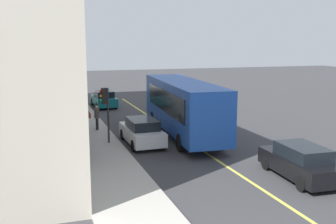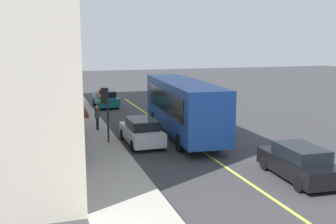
{
  "view_description": "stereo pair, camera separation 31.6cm",
  "coord_description": "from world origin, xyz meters",
  "px_view_note": "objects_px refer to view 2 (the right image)",
  "views": [
    {
      "loc": [
        -22.77,
        8.5,
        5.95
      ],
      "look_at": [
        0.4,
        0.79,
        1.6
      ],
      "focal_mm": 42.43,
      "sensor_mm": 36.0,
      "label": 1
    },
    {
      "loc": [
        -22.87,
        8.2,
        5.95
      ],
      "look_at": [
        0.4,
        0.79,
        1.6
      ],
      "focal_mm": 42.43,
      "sensor_mm": 36.0,
      "label": 2
    }
  ],
  "objects_px": {
    "car_black": "(299,163)",
    "car_white": "(141,132)",
    "traffic_light": "(105,102)",
    "car_teal": "(106,99)",
    "pedestrian_at_corner": "(97,115)",
    "bus": "(183,105)"
  },
  "relations": [
    {
      "from": "traffic_light",
      "to": "car_white",
      "type": "height_order",
      "value": "traffic_light"
    },
    {
      "from": "traffic_light",
      "to": "car_white",
      "type": "xyz_separation_m",
      "value": [
        -0.37,
        -2.05,
        -1.79
      ]
    },
    {
      "from": "bus",
      "to": "car_black",
      "type": "distance_m",
      "value": 9.5
    },
    {
      "from": "traffic_light",
      "to": "car_white",
      "type": "bearing_deg",
      "value": -100.19
    },
    {
      "from": "car_white",
      "to": "pedestrian_at_corner",
      "type": "height_order",
      "value": "pedestrian_at_corner"
    },
    {
      "from": "bus",
      "to": "car_white",
      "type": "relative_size",
      "value": 2.62
    },
    {
      "from": "car_teal",
      "to": "car_white",
      "type": "xyz_separation_m",
      "value": [
        -14.12,
        0.09,
        0.0
      ]
    },
    {
      "from": "traffic_light",
      "to": "car_teal",
      "type": "xyz_separation_m",
      "value": [
        13.75,
        -2.14,
        -1.79
      ]
    },
    {
      "from": "car_white",
      "to": "pedestrian_at_corner",
      "type": "xyz_separation_m",
      "value": [
        3.95,
        2.03,
        0.39
      ]
    },
    {
      "from": "pedestrian_at_corner",
      "to": "car_white",
      "type": "bearing_deg",
      "value": -152.77
    },
    {
      "from": "car_black",
      "to": "traffic_light",
      "type": "bearing_deg",
      "value": 40.49
    },
    {
      "from": "pedestrian_at_corner",
      "to": "traffic_light",
      "type": "bearing_deg",
      "value": 179.8
    },
    {
      "from": "car_black",
      "to": "car_white",
      "type": "relative_size",
      "value": 1.02
    },
    {
      "from": "bus",
      "to": "traffic_light",
      "type": "xyz_separation_m",
      "value": [
        -0.84,
        5.04,
        0.55
      ]
    },
    {
      "from": "pedestrian_at_corner",
      "to": "car_teal",
      "type": "bearing_deg",
      "value": -11.79
    },
    {
      "from": "car_white",
      "to": "traffic_light",
      "type": "bearing_deg",
      "value": 79.81
    },
    {
      "from": "pedestrian_at_corner",
      "to": "bus",
      "type": "bearing_deg",
      "value": -118.64
    },
    {
      "from": "traffic_light",
      "to": "pedestrian_at_corner",
      "type": "relative_size",
      "value": 1.95
    },
    {
      "from": "bus",
      "to": "car_black",
      "type": "height_order",
      "value": "bus"
    },
    {
      "from": "car_black",
      "to": "car_white",
      "type": "height_order",
      "value": "same"
    },
    {
      "from": "bus",
      "to": "car_black",
      "type": "xyz_separation_m",
      "value": [
        -9.19,
        -2.09,
        -1.24
      ]
    },
    {
      "from": "traffic_light",
      "to": "car_teal",
      "type": "relative_size",
      "value": 0.74
    }
  ]
}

